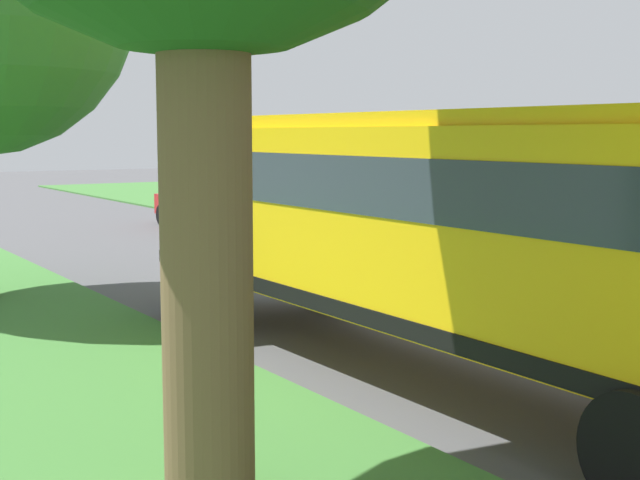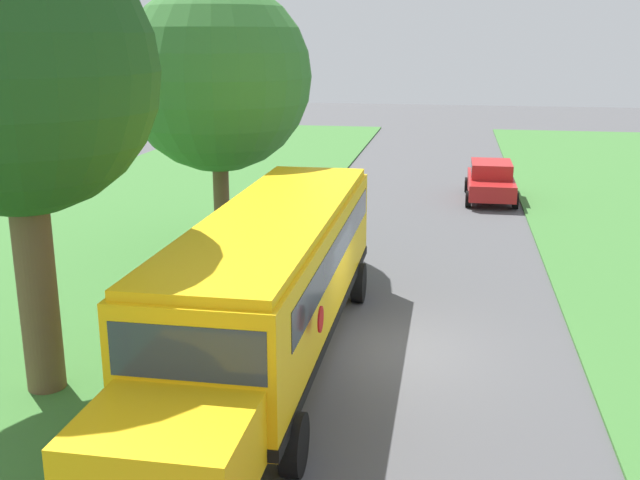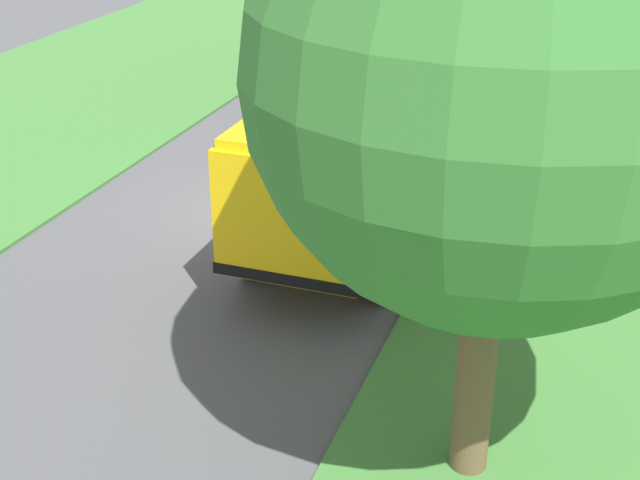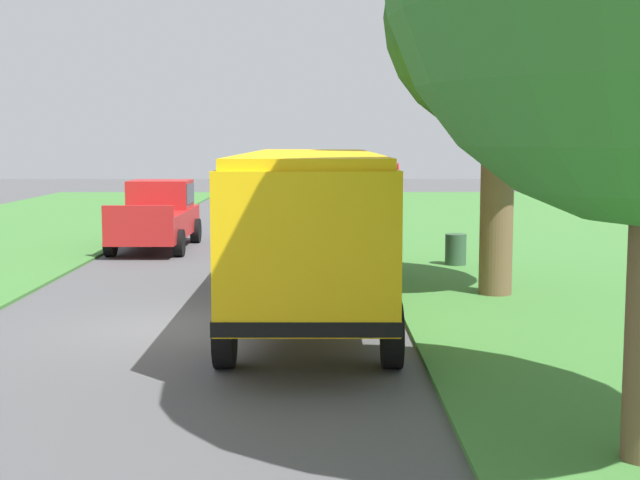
% 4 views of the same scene
% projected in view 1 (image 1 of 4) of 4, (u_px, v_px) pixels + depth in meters
% --- Properties ---
extents(ground_plane, '(120.00, 120.00, 0.00)m').
position_uv_depth(ground_plane, '(508.00, 336.00, 12.90)').
color(ground_plane, '#4C4C4F').
extents(school_bus, '(2.85, 12.42, 3.16)m').
position_uv_depth(school_bus, '(438.00, 218.00, 10.57)').
color(school_bus, yellow).
rests_on(school_bus, ground).
extents(car_red_nearest, '(2.02, 4.40, 1.56)m').
position_uv_depth(car_red_nearest, '(208.00, 199.00, 27.68)').
color(car_red_nearest, '#B21E1E').
rests_on(car_red_nearest, ground).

